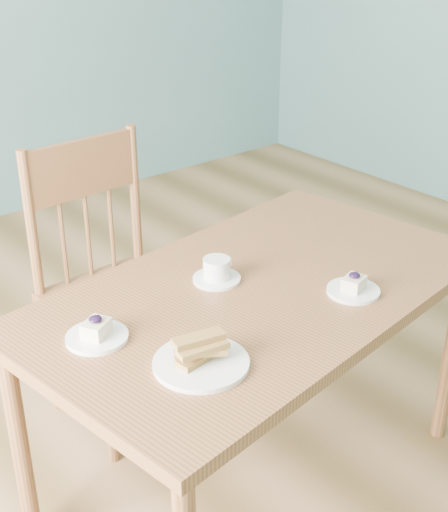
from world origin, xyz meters
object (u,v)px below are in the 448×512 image
at_px(dining_chair, 114,284).
at_px(biscotti_plate, 201,357).
at_px(coffee_cup, 217,271).
at_px(dining_table, 258,308).
at_px(cheesecake_plate_far, 97,333).
at_px(cheesecake_plate_near, 353,288).

xyz_separation_m(dining_chair, biscotti_plate, (-0.24, -0.81, 0.23)).
distance_m(dining_chair, biscotti_plate, 0.88).
height_order(dining_chair, coffee_cup, dining_chair).
relative_size(dining_table, biscotti_plate, 6.37).
distance_m(dining_table, dining_chair, 0.63).
bearing_deg(coffee_cup, dining_chair, 88.29).
relative_size(cheesecake_plate_far, coffee_cup, 1.14).
xyz_separation_m(coffee_cup, biscotti_plate, (-0.29, -0.30, -0.01)).
relative_size(cheesecake_plate_near, coffee_cup, 1.08).
distance_m(dining_chair, cheesecake_plate_far, 0.71).
distance_m(dining_table, cheesecake_plate_far, 0.50).
bearing_deg(dining_table, cheesecake_plate_near, -55.44).
height_order(dining_chair, biscotti_plate, dining_chair).
xyz_separation_m(dining_table, biscotti_plate, (-0.36, -0.20, 0.09)).
bearing_deg(dining_chair, biscotti_plate, -109.18).
xyz_separation_m(cheesecake_plate_near, coffee_cup, (-0.24, 0.29, 0.01)).
xyz_separation_m(dining_table, dining_chair, (-0.11, 0.61, -0.14)).
distance_m(coffee_cup, biscotti_plate, 0.42).
bearing_deg(coffee_cup, dining_table, -62.10).
xyz_separation_m(cheesecake_plate_near, cheesecake_plate_far, (-0.66, 0.24, 0.00)).
distance_m(cheesecake_plate_far, biscotti_plate, 0.28).
bearing_deg(cheesecake_plate_near, cheesecake_plate_far, 159.98).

